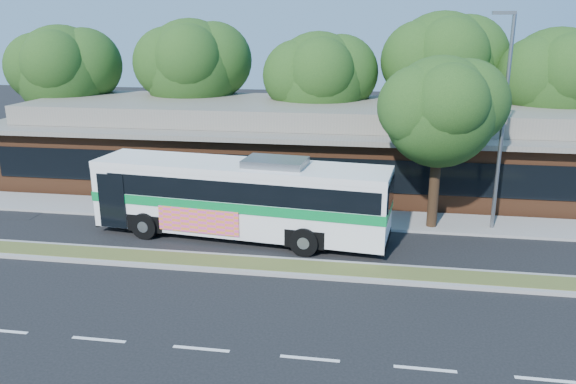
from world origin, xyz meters
name	(u,v)px	position (x,y,z in m)	size (l,w,h in m)	color
ground	(244,273)	(0.00, 0.00, 0.00)	(120.00, 120.00, 0.00)	black
median_strip	(247,264)	(0.00, 0.60, 0.07)	(26.00, 1.10, 0.15)	#444F21
sidewalk	(275,215)	(0.00, 6.40, 0.06)	(44.00, 2.60, 0.12)	gray
plaza_building	(296,143)	(0.00, 12.99, 2.13)	(33.20, 11.20, 4.45)	brown
lamp_post	(503,118)	(9.56, 6.00, 4.90)	(0.93, 0.18, 9.07)	slate
tree_bg_a	(70,70)	(-14.58, 15.14, 5.87)	(6.47, 5.80, 8.63)	black
tree_bg_b	(199,66)	(-6.57, 16.14, 6.14)	(6.69, 6.00, 9.00)	black
tree_bg_c	(325,78)	(1.40, 15.13, 5.59)	(6.24, 5.60, 8.26)	black
tree_bg_d	(449,64)	(8.45, 16.15, 6.42)	(6.91, 6.20, 9.37)	black
tree_bg_e	(563,79)	(14.42, 15.14, 5.74)	(6.47, 5.80, 8.50)	black
transit_bus	(241,193)	(-0.89, 3.55, 1.92)	(12.47, 3.99, 3.44)	white
sidewalk_tree	(448,109)	(7.36, 5.93, 5.20)	(5.13, 4.60, 7.40)	black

